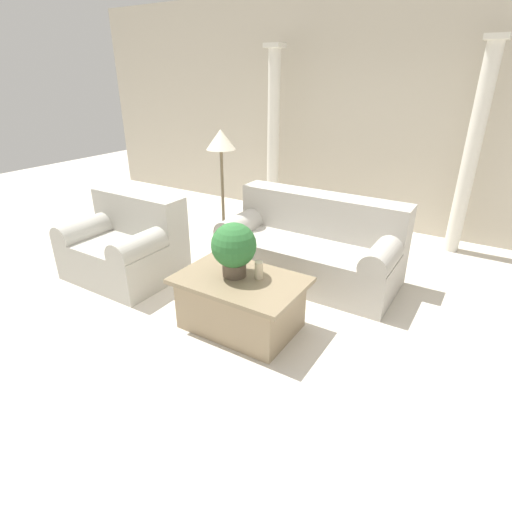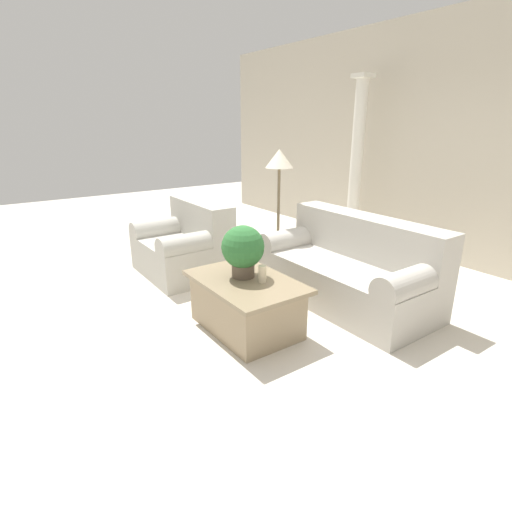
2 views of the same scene
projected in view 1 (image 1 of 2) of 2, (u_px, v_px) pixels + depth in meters
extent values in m
plane|color=silver|center=(253.00, 302.00, 4.04)|extent=(16.00, 16.00, 0.00)
cube|color=beige|center=(364.00, 113.00, 5.63)|extent=(10.00, 0.06, 3.20)
cube|color=#B7B2A8|center=(308.00, 260.00, 4.43)|extent=(1.92, 0.92, 0.45)
cube|color=#B7B2A8|center=(322.00, 214.00, 4.47)|extent=(1.92, 0.32, 0.45)
cylinder|color=#B7B2A8|center=(246.00, 223.00, 4.71)|extent=(0.28, 0.92, 0.28)
cylinder|color=#B7B2A8|center=(386.00, 253.00, 3.92)|extent=(0.28, 0.92, 0.28)
cube|color=#B8B4A9|center=(124.00, 258.00, 4.48)|extent=(1.17, 0.92, 0.45)
cube|color=#B8B4A9|center=(139.00, 212.00, 4.52)|extent=(1.17, 0.32, 0.45)
cylinder|color=#B8B4A9|center=(94.00, 227.00, 4.58)|extent=(0.28, 0.92, 0.28)
cylinder|color=#B8B4A9|center=(150.00, 243.00, 4.15)|extent=(0.28, 0.92, 0.28)
cube|color=#998466|center=(241.00, 305.00, 3.56)|extent=(0.97, 0.65, 0.45)
cube|color=#897759|center=(240.00, 280.00, 3.46)|extent=(1.10, 0.74, 0.04)
cylinder|color=brown|center=(234.00, 269.00, 3.48)|extent=(0.21, 0.21, 0.12)
sphere|color=#2D6B33|center=(234.00, 245.00, 3.38)|extent=(0.39, 0.39, 0.39)
cylinder|color=beige|center=(259.00, 270.00, 3.42)|extent=(0.07, 0.07, 0.15)
cylinder|color=brown|center=(225.00, 254.00, 5.09)|extent=(0.22, 0.22, 0.03)
cylinder|color=brown|center=(223.00, 204.00, 4.82)|extent=(0.04, 0.04, 1.29)
cone|color=beige|center=(221.00, 139.00, 4.50)|extent=(0.34, 0.34, 0.22)
cylinder|color=silver|center=(273.00, 138.00, 6.05)|extent=(0.18, 0.18, 2.43)
cube|color=silver|center=(275.00, 45.00, 5.53)|extent=(0.25, 0.25, 0.06)
cylinder|color=silver|center=(471.00, 156.00, 4.74)|extent=(0.18, 0.18, 2.43)
cube|color=silver|center=(497.00, 36.00, 4.22)|extent=(0.25, 0.25, 0.06)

